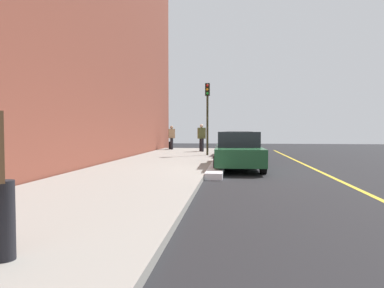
# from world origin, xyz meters

# --- Properties ---
(ground_plane) EXTENTS (56.00, 56.00, 0.00)m
(ground_plane) POSITION_xyz_m (0.00, 0.00, 0.00)
(ground_plane) COLOR black
(sidewalk) EXTENTS (28.00, 4.60, 0.15)m
(sidewalk) POSITION_xyz_m (0.00, -3.30, 0.07)
(sidewalk) COLOR gray
(sidewalk) RESTS_ON ground
(lane_stripe_centre) EXTENTS (28.00, 0.14, 0.01)m
(lane_stripe_centre) POSITION_xyz_m (0.00, 3.20, 0.00)
(lane_stripe_centre) COLOR gold
(lane_stripe_centre) RESTS_ON ground
(snow_bank_curb) EXTENTS (6.64, 0.56, 0.22)m
(snow_bank_curb) POSITION_xyz_m (-0.78, -0.70, 0.11)
(snow_bank_curb) COLOR white
(snow_bank_curb) RESTS_ON ground
(parked_car_white) EXTENTS (4.80, 1.97, 1.51)m
(parked_car_white) POSITION_xyz_m (-12.47, 0.26, 0.76)
(parked_car_white) COLOR black
(parked_car_white) RESTS_ON ground
(parked_car_navy) EXTENTS (4.57, 2.01, 1.51)m
(parked_car_navy) POSITION_xyz_m (-6.58, 0.21, 0.76)
(parked_car_navy) COLOR black
(parked_car_navy) RESTS_ON ground
(parked_car_green) EXTENTS (4.63, 1.99, 1.51)m
(parked_car_green) POSITION_xyz_m (-0.77, 0.12, 0.76)
(parked_car_green) COLOR black
(parked_car_green) RESTS_ON ground
(pedestrian_olive_coat) EXTENTS (0.59, 0.58, 1.85)m
(pedestrian_olive_coat) POSITION_xyz_m (-9.71, -2.17, 1.14)
(pedestrian_olive_coat) COLOR black
(pedestrian_olive_coat) RESTS_ON sidewalk
(pedestrian_tan_coat) EXTENTS (0.58, 0.54, 1.78)m
(pedestrian_tan_coat) POSITION_xyz_m (-12.01, -4.66, 1.10)
(pedestrian_tan_coat) COLOR black
(pedestrian_tan_coat) RESTS_ON sidewalk
(traffic_light_pole) EXTENTS (0.35, 0.26, 4.11)m
(traffic_light_pole) POSITION_xyz_m (-6.26, -1.53, 2.95)
(traffic_light_pole) COLOR #2D2D19
(traffic_light_pole) RESTS_ON sidewalk
(rolling_suitcase) EXTENTS (0.34, 0.22, 0.93)m
(rolling_suitcase) POSITION_xyz_m (-12.39, -4.81, 0.44)
(rolling_suitcase) COLOR black
(rolling_suitcase) RESTS_ON sidewalk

